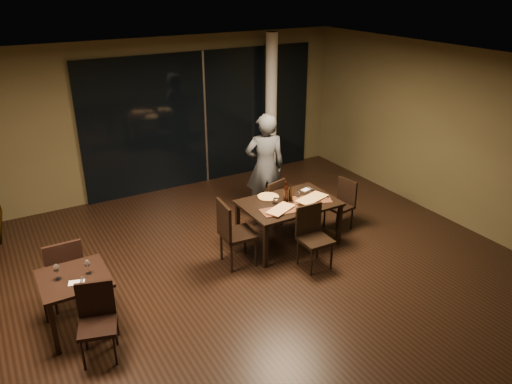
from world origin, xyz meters
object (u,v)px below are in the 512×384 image
object	(u,v)px
chair_main_right	(342,202)
bottle_c	(286,191)
chair_main_far	(271,201)
bottle_a	(286,194)
chair_main_left	(232,230)
main_table	(289,206)
chair_side_far	(65,269)
diner	(265,167)
side_table	(75,286)
chair_side_near	(97,317)
bottle_b	(291,193)
chair_main_near	(312,233)

from	to	relation	value
chair_main_right	bottle_c	world-z (taller)	bottle_c
chair_main_far	bottle_a	world-z (taller)	bottle_a
chair_main_left	bottle_a	size ratio (longest dim) A/B	3.84
chair_main_right	main_table	bearing A→B (deg)	-97.87
chair_side_far	diner	xyz separation A→B (m)	(3.62, 1.01, 0.40)
side_table	chair_main_right	distance (m)	4.55
chair_main_far	bottle_a	xyz separation A→B (m)	(-0.11, -0.61, 0.39)
chair_side_far	bottle_c	distance (m)	3.43
chair_side_near	bottle_b	distance (m)	3.53
main_table	chair_main_far	xyz separation A→B (m)	(0.07, 0.63, -0.18)
chair_main_far	chair_main_right	world-z (taller)	chair_main_far
chair_main_near	bottle_a	bearing A→B (deg)	91.37
diner	chair_side_far	bearing A→B (deg)	35.49
main_table	bottle_b	size ratio (longest dim) A/B	5.43
chair_main_near	chair_side_far	bearing A→B (deg)	168.83
diner	bottle_c	bearing A→B (deg)	98.30
chair_main_far	chair_side_near	distance (m)	3.76
chair_main_left	bottle_c	size ratio (longest dim) A/B	3.26
chair_main_near	chair_main_right	distance (m)	1.36
chair_main_left	chair_main_right	size ratio (longest dim) A/B	1.20
chair_main_left	bottle_c	bearing A→B (deg)	-75.18
chair_main_left	chair_main_right	xyz separation A→B (m)	(2.19, 0.15, -0.10)
main_table	bottle_c	xyz separation A→B (m)	(-0.01, 0.08, 0.24)
chair_main_far	chair_side_far	size ratio (longest dim) A/B	0.88
bottle_c	chair_main_near	bearing A→B (deg)	-91.88
side_table	chair_side_near	bearing A→B (deg)	-78.96
chair_main_near	chair_main_left	distance (m)	1.19
chair_main_left	chair_main_far	bearing A→B (deg)	-52.29
main_table	chair_side_far	xyz separation A→B (m)	(-3.43, 0.05, -0.11)
bottle_c	diner	bearing A→B (deg)	78.45
chair_main_right	bottle_b	size ratio (longest dim) A/B	3.16
diner	bottle_a	distance (m)	1.06
chair_main_near	bottle_a	xyz separation A→B (m)	(-0.00, 0.72, 0.36)
main_table	chair_main_near	bearing A→B (deg)	-93.00
chair_main_near	chair_side_near	size ratio (longest dim) A/B	1.05
chair_side_near	chair_main_far	bearing A→B (deg)	43.04
bottle_b	bottle_c	bearing A→B (deg)	137.43
chair_side_near	bottle_c	distance (m)	3.50
chair_main_right	chair_side_far	distance (m)	4.54
main_table	bottle_b	xyz separation A→B (m)	(0.05, 0.02, 0.21)
side_table	chair_main_far	xyz separation A→B (m)	(3.47, 1.13, -0.13)
side_table	chair_side_far	xyz separation A→B (m)	(-0.03, 0.55, -0.06)
chair_side_near	bottle_b	bearing A→B (deg)	34.28
side_table	chair_main_left	xyz separation A→B (m)	(2.32, 0.38, -0.04)
bottle_c	chair_main_right	bearing A→B (deg)	-2.54
chair_main_left	chair_side_far	distance (m)	2.36
bottle_b	chair_side_near	bearing A→B (deg)	-161.94
side_table	bottle_a	world-z (taller)	bottle_a
main_table	side_table	bearing A→B (deg)	-171.63
main_table	bottle_a	world-z (taller)	bottle_a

